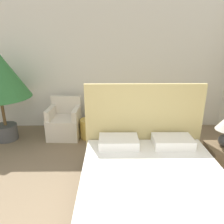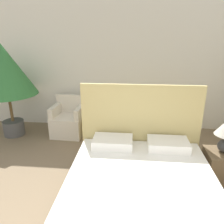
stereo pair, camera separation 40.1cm
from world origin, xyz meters
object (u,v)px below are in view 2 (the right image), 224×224
(armchair_near_window_right, at_px, (115,124))
(potted_palm, at_px, (5,72))
(armchair_near_window_left, at_px, (68,122))
(nightstand, at_px, (222,167))
(bed, at_px, (141,188))
(side_table, at_px, (91,128))

(armchair_near_window_right, distance_m, potted_palm, 2.49)
(armchair_near_window_left, bearing_deg, nightstand, -24.28)
(armchair_near_window_left, height_order, nightstand, armchair_near_window_left)
(bed, relative_size, potted_palm, 1.07)
(bed, bearing_deg, potted_palm, 144.69)
(bed, relative_size, nightstand, 4.17)
(armchair_near_window_left, relative_size, potted_palm, 0.43)
(side_table, bearing_deg, potted_palm, -177.65)
(armchair_near_window_right, distance_m, nightstand, 2.20)
(bed, distance_m, armchair_near_window_left, 2.55)
(bed, xyz_separation_m, armchair_near_window_right, (-0.49, 2.05, -0.00))
(armchair_near_window_left, relative_size, armchair_near_window_right, 1.00)
(armchair_near_window_left, xyz_separation_m, armchair_near_window_right, (1.03, 0.00, 0.00))
(bed, height_order, armchair_near_window_right, bed)
(armchair_near_window_right, height_order, potted_palm, potted_palm)
(potted_palm, distance_m, nightstand, 4.29)
(armchair_near_window_right, relative_size, potted_palm, 0.43)
(nightstand, bearing_deg, side_table, 149.23)
(armchair_near_window_left, bearing_deg, potted_palm, -171.48)
(potted_palm, bearing_deg, side_table, 2.35)
(armchair_near_window_left, xyz_separation_m, nightstand, (2.74, -1.38, -0.05))
(potted_palm, bearing_deg, armchair_near_window_right, 3.26)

